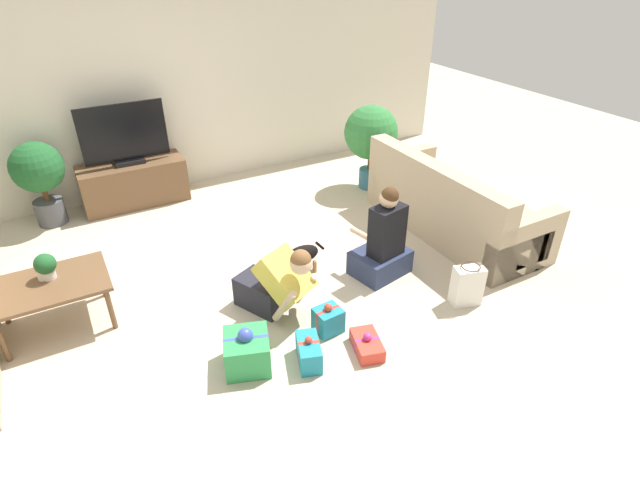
# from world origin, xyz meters

# --- Properties ---
(ground_plane) EXTENTS (16.00, 16.00, 0.00)m
(ground_plane) POSITION_xyz_m (0.00, 0.00, 0.00)
(ground_plane) COLOR beige
(wall_back) EXTENTS (8.40, 0.06, 2.60)m
(wall_back) POSITION_xyz_m (0.00, 2.63, 1.30)
(wall_back) COLOR beige
(wall_back) RESTS_ON ground_plane
(sofa_right) EXTENTS (0.89, 2.08, 0.84)m
(sofa_right) POSITION_xyz_m (2.40, -0.07, 0.30)
(sofa_right) COLOR tan
(sofa_right) RESTS_ON ground_plane
(coffee_table) EXTENTS (0.91, 0.63, 0.43)m
(coffee_table) POSITION_xyz_m (-1.56, 0.29, 0.39)
(coffee_table) COLOR brown
(coffee_table) RESTS_ON ground_plane
(tv_console) EXTENTS (1.21, 0.47, 0.52)m
(tv_console) POSITION_xyz_m (-0.50, 2.32, 0.26)
(tv_console) COLOR brown
(tv_console) RESTS_ON ground_plane
(tv) EXTENTS (0.97, 0.20, 0.71)m
(tv) POSITION_xyz_m (-0.50, 2.32, 0.84)
(tv) COLOR black
(tv) RESTS_ON tv_console
(potted_plant_back_left) EXTENTS (0.55, 0.55, 0.96)m
(potted_plant_back_left) POSITION_xyz_m (-1.46, 2.27, 0.61)
(potted_plant_back_left) COLOR #4C4C51
(potted_plant_back_left) RESTS_ON ground_plane
(potted_plant_corner_right) EXTENTS (0.67, 0.67, 1.08)m
(potted_plant_corner_right) POSITION_xyz_m (2.25, 1.32, 0.71)
(potted_plant_corner_right) COLOR #336B84
(potted_plant_corner_right) RESTS_ON ground_plane
(person_kneeling) EXTENTS (0.60, 0.78, 0.74)m
(person_kneeling) POSITION_xyz_m (0.12, -0.45, 0.32)
(person_kneeling) COLOR #23232D
(person_kneeling) RESTS_ON ground_plane
(person_sitting) EXTENTS (0.59, 0.55, 0.94)m
(person_sitting) POSITION_xyz_m (1.26, -0.40, 0.33)
(person_sitting) COLOR #283351
(person_sitting) RESTS_ON ground_plane
(dog) EXTENTS (0.56, 0.17, 0.33)m
(dog) POSITION_xyz_m (0.53, -0.02, 0.22)
(dog) COLOR black
(dog) RESTS_ON ground_plane
(gift_box_a) EXTENTS (0.23, 0.21, 0.28)m
(gift_box_a) POSITION_xyz_m (0.39, -0.87, 0.11)
(gift_box_a) COLOR teal
(gift_box_a) RESTS_ON ground_plane
(gift_box_b) EXTENTS (0.43, 0.44, 0.36)m
(gift_box_b) POSITION_xyz_m (-0.35, -0.91, 0.14)
(gift_box_b) COLOR #2D934C
(gift_box_b) RESTS_ON ground_plane
(gift_box_c) EXTENTS (0.26, 0.35, 0.25)m
(gift_box_c) POSITION_xyz_m (0.08, -1.11, 0.10)
(gift_box_c) COLOR teal
(gift_box_c) RESTS_ON ground_plane
(gift_box_d) EXTENTS (0.28, 0.37, 0.17)m
(gift_box_d) POSITION_xyz_m (0.54, -1.22, 0.06)
(gift_box_d) COLOR red
(gift_box_d) RESTS_ON ground_plane
(gift_bag_a) EXTENTS (0.29, 0.21, 0.40)m
(gift_bag_a) POSITION_xyz_m (1.64, -1.14, 0.19)
(gift_bag_a) COLOR white
(gift_bag_a) RESTS_ON ground_plane
(mug) EXTENTS (0.12, 0.08, 0.09)m
(mug) POSITION_xyz_m (-1.57, 0.37, 0.48)
(mug) COLOR silver
(mug) RESTS_ON coffee_table
(tabletop_plant) EXTENTS (0.17, 0.17, 0.22)m
(tabletop_plant) POSITION_xyz_m (-1.53, 0.36, 0.56)
(tabletop_plant) COLOR beige
(tabletop_plant) RESTS_ON coffee_table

